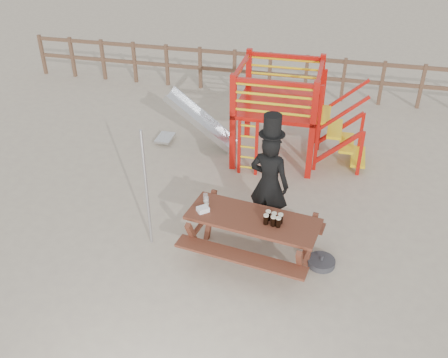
% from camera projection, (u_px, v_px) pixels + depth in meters
% --- Properties ---
extents(ground, '(60.00, 60.00, 0.00)m').
position_uv_depth(ground, '(230.00, 257.00, 8.27)').
color(ground, '#B6A88D').
rests_on(ground, ground).
extents(back_fence, '(15.09, 0.09, 1.20)m').
position_uv_depth(back_fence, '(288.00, 71.00, 13.62)').
color(back_fence, brown).
rests_on(back_fence, ground).
extents(playground_fort, '(4.71, 1.84, 2.10)m').
position_uv_depth(playground_fort, '(274.00, 110.00, 10.61)').
color(playground_fort, red).
rests_on(playground_fort, ground).
extents(picnic_table, '(2.27, 1.73, 0.81)m').
position_uv_depth(picnic_table, '(252.00, 233.00, 7.99)').
color(picnic_table, brown).
rests_on(picnic_table, ground).
extents(man_with_hat, '(0.77, 0.59, 2.23)m').
position_uv_depth(man_with_hat, '(269.00, 182.00, 8.37)').
color(man_with_hat, black).
rests_on(man_with_hat, ground).
extents(metal_pole, '(0.05, 0.05, 2.15)m').
position_uv_depth(metal_pole, '(147.00, 190.00, 8.01)').
color(metal_pole, '#B2B2B7').
rests_on(metal_pole, ground).
extents(parasol_base, '(0.45, 0.45, 0.19)m').
position_uv_depth(parasol_base, '(321.00, 262.00, 8.08)').
color(parasol_base, '#333337').
rests_on(parasol_base, ground).
extents(paper_bag, '(0.23, 0.22, 0.08)m').
position_uv_depth(paper_bag, '(203.00, 209.00, 7.96)').
color(paper_bag, white).
rests_on(paper_bag, picnic_table).
extents(stout_pints, '(0.29, 0.22, 0.17)m').
position_uv_depth(stout_pints, '(273.00, 219.00, 7.66)').
color(stout_pints, black).
rests_on(stout_pints, picnic_table).
extents(empty_glasses, '(0.12, 0.17, 0.15)m').
position_uv_depth(empty_glasses, '(206.00, 200.00, 8.13)').
color(empty_glasses, silver).
rests_on(empty_glasses, picnic_table).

